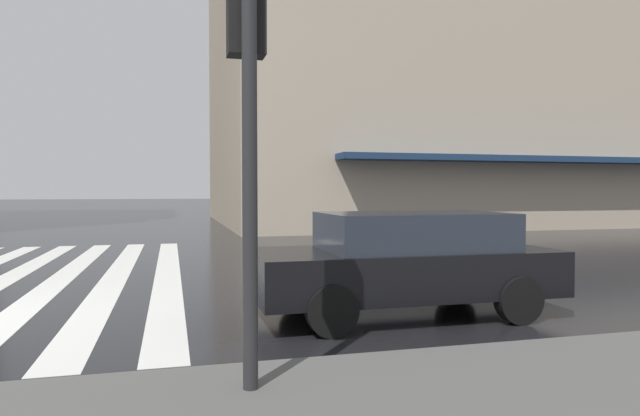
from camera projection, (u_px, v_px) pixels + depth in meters
haussmann_block_corner at (436, 37)px, 31.40m from camera, size 17.99×24.03×21.14m
traffic_signal_post at (247, 70)px, 4.44m from camera, size 0.44×0.30×3.50m
car_black at (406, 261)px, 7.63m from camera, size 1.85×4.10×1.41m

